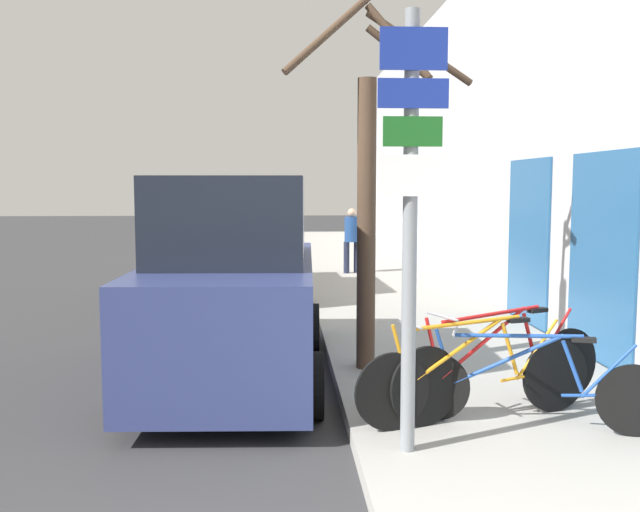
{
  "coord_description": "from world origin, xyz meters",
  "views": [
    {
      "loc": [
        0.39,
        -2.6,
        2.28
      ],
      "look_at": [
        0.88,
        6.08,
        1.41
      ],
      "focal_mm": 40.0,
      "sensor_mm": 36.0,
      "label": 1
    }
  ],
  "objects": [
    {
      "name": "bicycle_2",
      "position": [
        2.45,
        3.81,
        0.57
      ],
      "size": [
        2.25,
        1.01,
        0.99
      ],
      "rotation": [
        0.0,
        0.0,
        1.98
      ],
      "color": "black",
      "rests_on": "sidewalk_curb"
    },
    {
      "name": "pedestrian_near",
      "position": [
        2.13,
        14.54,
        1.06
      ],
      "size": [
        0.4,
        0.35,
        1.57
      ],
      "rotation": [
        0.0,
        0.0,
        0.32
      ],
      "color": "#1E2338",
      "rests_on": "sidewalk_curb"
    },
    {
      "name": "bicycle_0",
      "position": [
        2.58,
        3.37,
        0.52
      ],
      "size": [
        2.19,
        0.79,
        0.86
      ],
      "rotation": [
        0.0,
        0.0,
        1.26
      ],
      "color": "black",
      "rests_on": "sidewalk_curb"
    },
    {
      "name": "building_facade",
      "position": [
        4.35,
        13.92,
        3.23
      ],
      "size": [
        0.23,
        32.0,
        6.5
      ],
      "color": "#BCBCC1",
      "rests_on": "ground"
    },
    {
      "name": "bicycle_1",
      "position": [
        2.16,
        3.58,
        0.55
      ],
      "size": [
        2.29,
        0.71,
        0.95
      ],
      "rotation": [
        0.0,
        0.0,
        1.83
      ],
      "color": "black",
      "rests_on": "sidewalk_curb"
    },
    {
      "name": "ground_plane",
      "position": [
        0.0,
        11.2,
        0.0
      ],
      "size": [
        80.0,
        80.0,
        0.0
      ],
      "primitive_type": "plane",
      "color": "#333335"
    },
    {
      "name": "street_tree",
      "position": [
        1.42,
        5.52,
        2.2
      ],
      "size": [
        2.28,
        0.78,
        4.24
      ],
      "color": "#4C3828",
      "rests_on": "sidewalk_curb"
    },
    {
      "name": "parked_car_0",
      "position": [
        -0.14,
        5.59,
        1.07
      ],
      "size": [
        2.15,
        4.66,
        2.37
      ],
      "rotation": [
        0.0,
        0.0,
        -0.04
      ],
      "color": "navy",
      "rests_on": "ground"
    },
    {
      "name": "sidewalk_curb",
      "position": [
        2.6,
        14.0,
        0.07
      ],
      "size": [
        3.2,
        32.0,
        0.15
      ],
      "color": "#9E9B93",
      "rests_on": "ground"
    },
    {
      "name": "parked_car_1",
      "position": [
        -0.27,
        11.68,
        0.95
      ],
      "size": [
        2.13,
        4.8,
        2.08
      ],
      "rotation": [
        0.0,
        0.0,
        0.04
      ],
      "color": "gray",
      "rests_on": "ground"
    },
    {
      "name": "signpost",
      "position": [
        1.41,
        2.89,
        2.06
      ],
      "size": [
        0.54,
        0.14,
        3.46
      ],
      "color": "gray",
      "rests_on": "sidewalk_curb"
    }
  ]
}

